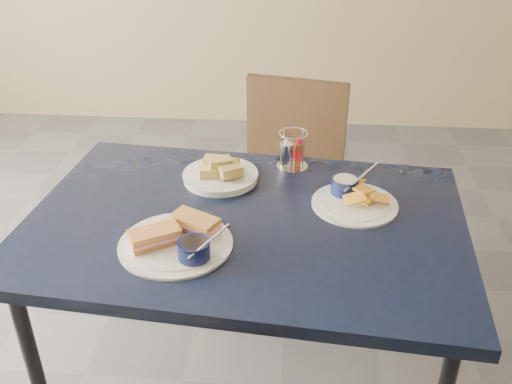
# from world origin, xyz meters

# --- Properties ---
(dining_table) EXTENTS (1.40, 1.00, 0.75)m
(dining_table) POSITION_xyz_m (-0.12, -0.02, 0.69)
(dining_table) COLOR black
(dining_table) RESTS_ON ground
(chair_far) EXTENTS (0.51, 0.50, 0.91)m
(chair_far) POSITION_xyz_m (-0.02, 0.70, 0.52)
(chair_far) COLOR black
(chair_far) RESTS_ON ground
(sandwich_plate) EXTENTS (0.33, 0.32, 0.12)m
(sandwich_plate) POSITION_xyz_m (-0.30, -0.17, 0.77)
(sandwich_plate) COLOR white
(sandwich_plate) RESTS_ON dining_table
(plantain_plate) EXTENTS (0.27, 0.27, 0.12)m
(plantain_plate) POSITION_xyz_m (0.20, 0.11, 0.77)
(plantain_plate) COLOR white
(plantain_plate) RESTS_ON dining_table
(bread_basket) EXTENTS (0.25, 0.25, 0.08)m
(bread_basket) POSITION_xyz_m (-0.23, 0.22, 0.77)
(bread_basket) COLOR white
(bread_basket) RESTS_ON dining_table
(condiment_caddy) EXTENTS (0.11, 0.11, 0.14)m
(condiment_caddy) POSITION_xyz_m (0.01, 0.33, 0.81)
(condiment_caddy) COLOR silver
(condiment_caddy) RESTS_ON dining_table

